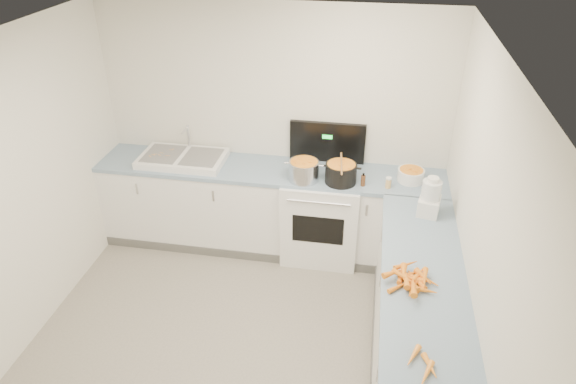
% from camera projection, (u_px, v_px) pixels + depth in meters
% --- Properties ---
extents(floor, '(3.50, 4.00, 0.00)m').
position_uv_depth(floor, '(228.00, 368.00, 4.17)').
color(floor, gray).
rests_on(floor, ground).
extents(ceiling, '(3.50, 4.00, 0.00)m').
position_uv_depth(ceiling, '(202.00, 65.00, 2.89)').
color(ceiling, silver).
rests_on(ceiling, ground).
extents(wall_back, '(3.50, 0.00, 2.50)m').
position_uv_depth(wall_back, '(274.00, 128.00, 5.23)').
color(wall_back, silver).
rests_on(wall_back, ground).
extents(wall_right, '(0.00, 4.00, 2.50)m').
position_uv_depth(wall_right, '(482.00, 272.00, 3.27)').
color(wall_right, silver).
rests_on(wall_right, ground).
extents(counter_back, '(3.50, 0.62, 0.94)m').
position_uv_depth(counter_back, '(270.00, 208.00, 5.37)').
color(counter_back, white).
rests_on(counter_back, ground).
extents(counter_right, '(0.62, 2.20, 0.94)m').
position_uv_depth(counter_right, '(416.00, 321.00, 3.97)').
color(counter_right, white).
rests_on(counter_right, ground).
extents(stove, '(0.76, 0.65, 1.36)m').
position_uv_depth(stove, '(322.00, 214.00, 5.27)').
color(stove, white).
rests_on(stove, ground).
extents(sink, '(0.86, 0.52, 0.31)m').
position_uv_depth(sink, '(183.00, 158.00, 5.25)').
color(sink, white).
rests_on(sink, counter_back).
extents(steel_pot, '(0.37, 0.37, 0.21)m').
position_uv_depth(steel_pot, '(304.00, 172.00, 4.90)').
color(steel_pot, silver).
rests_on(steel_pot, stove).
extents(black_pot, '(0.34, 0.34, 0.21)m').
position_uv_depth(black_pot, '(341.00, 174.00, 4.85)').
color(black_pot, black).
rests_on(black_pot, stove).
extents(wooden_spoon, '(0.06, 0.43, 0.02)m').
position_uv_depth(wooden_spoon, '(341.00, 163.00, 4.79)').
color(wooden_spoon, '#AD7A47').
rests_on(wooden_spoon, black_pot).
extents(mixing_bowl, '(0.34, 0.34, 0.12)m').
position_uv_depth(mixing_bowl, '(411.00, 175.00, 4.89)').
color(mixing_bowl, white).
rests_on(mixing_bowl, counter_back).
extents(extract_bottle, '(0.04, 0.04, 0.11)m').
position_uv_depth(extract_bottle, '(363.00, 181.00, 4.81)').
color(extract_bottle, '#593319').
rests_on(extract_bottle, counter_back).
extents(spice_jar, '(0.05, 0.05, 0.09)m').
position_uv_depth(spice_jar, '(388.00, 183.00, 4.78)').
color(spice_jar, '#E5B266').
rests_on(spice_jar, counter_back).
extents(food_processor, '(0.21, 0.24, 0.35)m').
position_uv_depth(food_processor, '(430.00, 198.00, 4.35)').
color(food_processor, white).
rests_on(food_processor, counter_right).
extents(carrot_pile, '(0.41, 0.42, 0.09)m').
position_uv_depth(carrot_pile, '(412.00, 279.00, 3.62)').
color(carrot_pile, orange).
rests_on(carrot_pile, counter_right).
extents(peeled_carrots, '(0.20, 0.30, 0.04)m').
position_uv_depth(peeled_carrots, '(423.00, 365.00, 2.99)').
color(peeled_carrots, orange).
rests_on(peeled_carrots, counter_right).
extents(peelings, '(0.23, 0.24, 0.01)m').
position_uv_depth(peelings, '(162.00, 152.00, 5.27)').
color(peelings, tan).
rests_on(peelings, sink).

